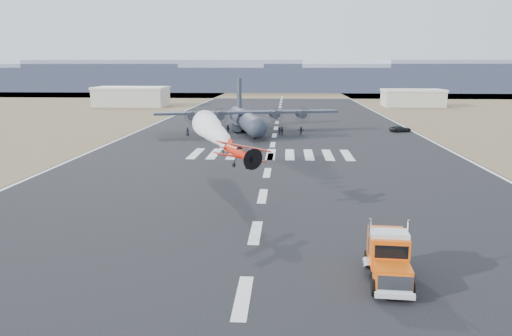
# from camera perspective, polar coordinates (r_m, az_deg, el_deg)

# --- Properties ---
(ground) EXTENTS (500.00, 500.00, 0.00)m
(ground) POSITION_cam_1_polar(r_m,az_deg,el_deg) (31.05, -1.51, -14.56)
(ground) COLOR black
(ground) RESTS_ON ground
(scrub_far) EXTENTS (500.00, 80.00, 0.00)m
(scrub_far) POSITION_cam_1_polar(r_m,az_deg,el_deg) (258.14, 3.06, 8.49)
(scrub_far) COLOR brown
(scrub_far) RESTS_ON ground
(runway_markings) EXTENTS (60.00, 260.00, 0.01)m
(runway_markings) POSITION_cam_1_polar(r_m,az_deg,el_deg) (88.86, 1.92, 2.69)
(runway_markings) COLOR silver
(runway_markings) RESTS_ON ground
(ridge_seg_b) EXTENTS (150.00, 50.00, 15.00)m
(ridge_seg_b) POSITION_cam_1_polar(r_m,az_deg,el_deg) (316.88, -21.45, 9.64)
(ridge_seg_b) COLOR gray
(ridge_seg_b) RESTS_ON ground
(ridge_seg_c) EXTENTS (150.00, 50.00, 17.00)m
(ridge_seg_c) POSITION_cam_1_polar(r_m,az_deg,el_deg) (295.63, -9.77, 10.37)
(ridge_seg_c) COLOR gray
(ridge_seg_c) RESTS_ON ground
(ridge_seg_d) EXTENTS (150.00, 50.00, 13.00)m
(ridge_seg_d) POSITION_cam_1_polar(r_m,az_deg,el_deg) (287.87, 3.14, 10.09)
(ridge_seg_d) COLOR gray
(ridge_seg_d) RESTS_ON ground
(ridge_seg_e) EXTENTS (150.00, 50.00, 15.00)m
(ridge_seg_e) POSITION_cam_1_polar(r_m,az_deg,el_deg) (294.53, 16.08, 9.90)
(ridge_seg_e) COLOR gray
(ridge_seg_e) RESTS_ON ground
(hangar_left) EXTENTS (24.50, 14.50, 6.70)m
(hangar_left) POSITION_cam_1_polar(r_m,az_deg,el_deg) (181.46, -14.04, 7.96)
(hangar_left) COLOR #A9A596
(hangar_left) RESTS_ON ground
(hangar_right) EXTENTS (20.50, 12.50, 5.90)m
(hangar_right) POSITION_cam_1_polar(r_m,az_deg,el_deg) (183.31, 17.47, 7.68)
(hangar_right) COLOR #A9A596
(hangar_right) RESTS_ON ground
(semi_truck) EXTENTS (2.88, 7.52, 3.34)m
(semi_truck) POSITION_cam_1_polar(r_m,az_deg,el_deg) (33.76, 14.89, -9.72)
(semi_truck) COLOR black
(semi_truck) RESTS_ON ground
(aerobatic_biplane) EXTENTS (5.49, 5.27, 2.81)m
(aerobatic_biplane) POSITION_cam_1_polar(r_m,az_deg,el_deg) (46.68, -1.84, 1.72)
(aerobatic_biplane) COLOR red
(smoke_trail) EXTENTS (8.07, 20.77, 3.54)m
(smoke_trail) POSITION_cam_1_polar(r_m,az_deg,el_deg) (64.39, -5.32, 4.52)
(smoke_trail) COLOR white
(transport_aircraft) EXTENTS (38.09, 31.16, 11.07)m
(transport_aircraft) POSITION_cam_1_polar(r_m,az_deg,el_deg) (106.37, -1.17, 5.70)
(transport_aircraft) COLOR #212431
(transport_aircraft) RESTS_ON ground
(support_vehicle) EXTENTS (5.01, 3.40, 1.27)m
(support_vehicle) POSITION_cam_1_polar(r_m,az_deg,el_deg) (110.68, 16.19, 4.32)
(support_vehicle) COLOR black
(support_vehicle) RESTS_ON ground
(crew_a) EXTENTS (0.73, 0.74, 1.56)m
(crew_a) POSITION_cam_1_polar(r_m,az_deg,el_deg) (102.96, -4.25, 4.32)
(crew_a) COLOR black
(crew_a) RESTS_ON ground
(crew_b) EXTENTS (0.81, 0.52, 1.63)m
(crew_b) POSITION_cam_1_polar(r_m,az_deg,el_deg) (101.64, 3.02, 4.26)
(crew_b) COLOR black
(crew_b) RESTS_ON ground
(crew_c) EXTENTS (0.98, 1.09, 1.56)m
(crew_c) POSITION_cam_1_polar(r_m,az_deg,el_deg) (101.77, 2.73, 4.25)
(crew_c) COLOR black
(crew_c) RESTS_ON ground
(crew_d) EXTENTS (0.89, 1.04, 1.59)m
(crew_d) POSITION_cam_1_polar(r_m,az_deg,el_deg) (102.97, -6.39, 4.29)
(crew_d) COLOR black
(crew_d) RESTS_ON ground
(crew_e) EXTENTS (0.84, 0.56, 1.64)m
(crew_e) POSITION_cam_1_polar(r_m,az_deg,el_deg) (101.46, -7.84, 4.16)
(crew_e) COLOR black
(crew_e) RESTS_ON ground
(crew_f) EXTENTS (1.55, 0.65, 1.62)m
(crew_f) POSITION_cam_1_polar(r_m,az_deg,el_deg) (102.21, 5.17, 4.27)
(crew_f) COLOR black
(crew_f) RESTS_ON ground
(crew_g) EXTENTS (0.57, 0.69, 1.87)m
(crew_g) POSITION_cam_1_polar(r_m,az_deg,el_deg) (101.10, -6.10, 4.24)
(crew_g) COLOR black
(crew_g) RESTS_ON ground
(crew_h) EXTENTS (0.92, 0.61, 1.82)m
(crew_h) POSITION_cam_1_polar(r_m,az_deg,el_deg) (103.30, -3.21, 4.43)
(crew_h) COLOR black
(crew_h) RESTS_ON ground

